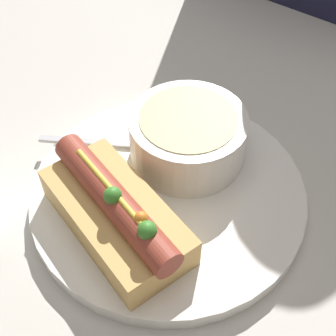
{
  "coord_description": "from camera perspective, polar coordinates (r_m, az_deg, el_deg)",
  "views": [
    {
      "loc": [
        0.17,
        -0.23,
        0.38
      ],
      "look_at": [
        0.0,
        0.0,
        0.05
      ],
      "focal_mm": 50.0,
      "sensor_mm": 36.0,
      "label": 1
    }
  ],
  "objects": [
    {
      "name": "dinner_plate",
      "position": [
        0.46,
        -0.0,
        -3.15
      ],
      "size": [
        0.27,
        0.27,
        0.02
      ],
      "color": "white",
      "rests_on": "ground_plane"
    },
    {
      "name": "soup_bowl",
      "position": [
        0.47,
        2.43,
        4.0
      ],
      "size": [
        0.12,
        0.12,
        0.05
      ],
      "color": "silver",
      "rests_on": "dinner_plate"
    },
    {
      "name": "spoon",
      "position": [
        0.49,
        -3.45,
        2.86
      ],
      "size": [
        0.14,
        0.09,
        0.01
      ],
      "rotation": [
        0.0,
        0.0,
        0.54
      ],
      "color": "#B7B7BC",
      "rests_on": "dinner_plate"
    },
    {
      "name": "hot_dog",
      "position": [
        0.41,
        -6.36,
        -5.43
      ],
      "size": [
        0.16,
        0.11,
        0.06
      ],
      "rotation": [
        0.0,
        0.0,
        -0.28
      ],
      "color": "tan",
      "rests_on": "dinner_plate"
    },
    {
      "name": "ground_plane",
      "position": [
        0.47,
        -0.0,
        -3.79
      ],
      "size": [
        4.0,
        4.0,
        0.0
      ],
      "primitive_type": "plane",
      "color": "#BCB7AD"
    }
  ]
}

